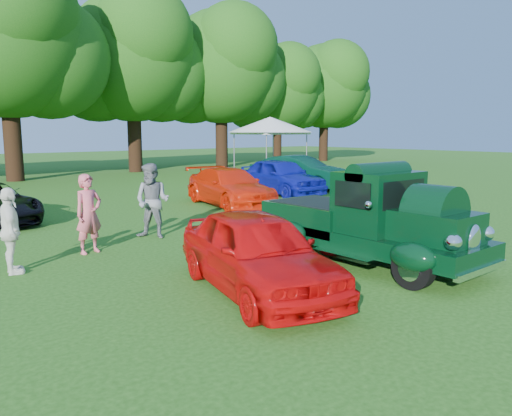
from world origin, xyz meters
TOP-DOWN VIEW (x-y plane):
  - ground at (0.00, 0.00)m, footprint 120.00×120.00m
  - hero_pickup at (0.87, -0.43)m, footprint 2.26×4.86m
  - red_convertible at (-2.12, -0.44)m, footprint 2.60×4.34m
  - back_car_orange at (3.54, 7.87)m, footprint 2.64×4.91m
  - back_car_blue at (7.13, 9.02)m, footprint 2.31×4.74m
  - back_car_green at (9.29, 10.08)m, footprint 2.85×5.00m
  - spectator_pink at (-3.23, 4.03)m, footprint 0.72×0.55m
  - spectator_grey at (-1.38, 4.56)m, footprint 1.12×1.17m
  - spectator_white at (-5.00, 3.36)m, footprint 0.56×1.02m
  - canopy_tent at (11.03, 14.16)m, footprint 4.77×4.77m
  - tree_line at (0.16, 24.05)m, footprint 63.39×10.81m

SIDE VIEW (x-z plane):
  - ground at x=0.00m, z-range 0.00..0.00m
  - back_car_orange at x=3.54m, z-range 0.00..1.35m
  - red_convertible at x=-2.12m, z-range 0.00..1.38m
  - back_car_blue at x=7.13m, z-range 0.00..1.56m
  - back_car_green at x=9.29m, z-range 0.00..1.56m
  - hero_pickup at x=0.87m, z-range -0.13..1.77m
  - spectator_white at x=-5.00m, z-range 0.00..1.65m
  - spectator_pink at x=-3.23m, z-range 0.00..1.77m
  - spectator_grey at x=-1.38m, z-range 0.00..1.90m
  - canopy_tent at x=11.03m, z-range 1.29..4.77m
  - tree_line at x=0.16m, z-range 1.06..12.90m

